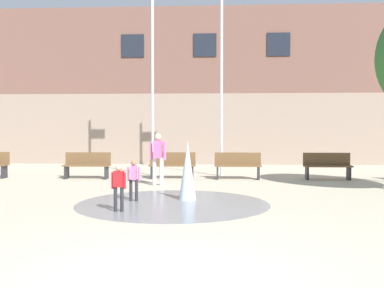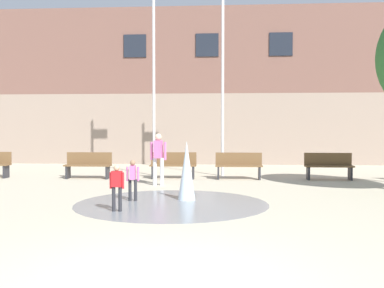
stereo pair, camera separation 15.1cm
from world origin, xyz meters
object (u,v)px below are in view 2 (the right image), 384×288
at_px(park_bench_under_left_flagpole, 88,165).
at_px(child_running, 133,177).
at_px(adult_in_red, 158,155).
at_px(flagpole_right, 224,62).
at_px(park_bench_near_trashcan, 329,166).
at_px(child_with_pink_shirt, 117,184).
at_px(park_bench_under_right_flagpole, 239,165).
at_px(flagpole_left, 155,61).
at_px(park_bench_center, 173,165).

height_order(park_bench_under_left_flagpole, child_running, child_running).
height_order(adult_in_red, flagpole_right, flagpole_right).
bearing_deg(flagpole_right, park_bench_near_trashcan, -15.39).
bearing_deg(child_with_pink_shirt, park_bench_under_right_flagpole, 72.92).
height_order(park_bench_under_right_flagpole, child_running, child_running).
relative_size(child_with_pink_shirt, child_running, 1.00).
relative_size(adult_in_red, flagpole_left, 0.20).
bearing_deg(child_with_pink_shirt, flagpole_right, 79.73).
relative_size(park_bench_near_trashcan, adult_in_red, 1.01).
height_order(park_bench_under_left_flagpole, park_bench_under_right_flagpole, same).
distance_m(adult_in_red, child_with_pink_shirt, 4.41).
bearing_deg(park_bench_near_trashcan, flagpole_left, 170.85).
bearing_deg(flagpole_right, park_bench_under_left_flagpole, -165.83).
bearing_deg(flagpole_right, flagpole_left, 180.00).
height_order(park_bench_center, child_running, child_running).
relative_size(park_bench_under_right_flagpole, child_running, 1.62).
bearing_deg(child_with_pink_shirt, flagpole_left, 99.26).
height_order(park_bench_center, adult_in_red, adult_in_red).
distance_m(park_bench_under_left_flagpole, child_with_pink_shirt, 6.53).
relative_size(park_bench_center, flagpole_right, 0.20).
distance_m(adult_in_red, flagpole_left, 4.40).
bearing_deg(park_bench_near_trashcan, park_bench_center, 179.99).
bearing_deg(park_bench_under_left_flagpole, flagpole_right, 14.17).
distance_m(park_bench_under_left_flagpole, flagpole_left, 4.49).
bearing_deg(park_bench_center, flagpole_right, 29.49).
xyz_separation_m(park_bench_under_left_flagpole, child_with_pink_shirt, (2.45, -6.06, 0.10)).
xyz_separation_m(park_bench_near_trashcan, child_with_pink_shirt, (-5.82, -6.26, 0.10)).
bearing_deg(park_bench_under_right_flagpole, child_running, -119.23).
distance_m(child_running, flagpole_left, 6.92).
bearing_deg(park_bench_center, child_with_pink_shirt, -94.61).
relative_size(flagpole_left, flagpole_right, 1.02).
bearing_deg(flagpole_left, park_bench_under_left_flagpole, -151.23).
bearing_deg(park_bench_center, flagpole_left, 128.99).
height_order(park_bench_under_right_flagpole, flagpole_right, flagpole_right).
xyz_separation_m(child_with_pink_shirt, flagpole_left, (-0.29, 7.24, 3.66)).
distance_m(child_running, flagpole_right, 7.22).
xyz_separation_m(park_bench_center, child_with_pink_shirt, (-0.50, -6.26, 0.10)).
height_order(child_running, flagpole_right, flagpole_right).
bearing_deg(park_bench_under_left_flagpole, park_bench_center, 3.89).
height_order(park_bench_under_right_flagpole, adult_in_red, adult_in_red).
relative_size(adult_in_red, flagpole_right, 0.20).
relative_size(park_bench_under_right_flagpole, flagpole_right, 0.20).
height_order(park_bench_under_left_flagpole, park_bench_center, same).
relative_size(park_bench_center, flagpole_left, 0.20).
bearing_deg(adult_in_red, flagpole_right, 153.81).
bearing_deg(flagpole_right, child_running, -110.41).
xyz_separation_m(park_bench_under_right_flagpole, park_bench_near_trashcan, (3.05, 0.04, 0.00)).
bearing_deg(adult_in_red, flagpole_left, -160.46).
distance_m(flagpole_left, flagpole_right, 2.54).
bearing_deg(park_bench_under_left_flagpole, park_bench_near_trashcan, 1.39).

